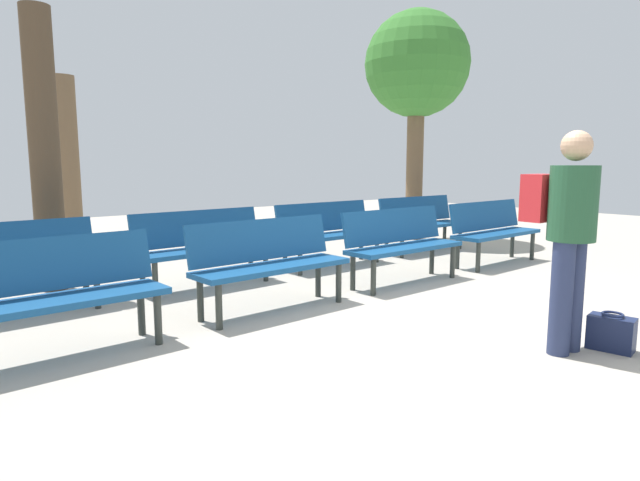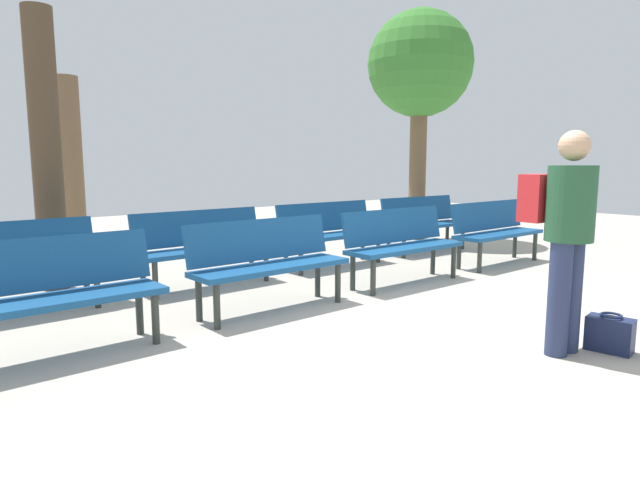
{
  "view_description": "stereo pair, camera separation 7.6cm",
  "coord_description": "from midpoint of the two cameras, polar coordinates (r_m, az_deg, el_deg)",
  "views": [
    {
      "loc": [
        -3.89,
        -2.66,
        1.42
      ],
      "look_at": [
        0.0,
        1.97,
        0.55
      ],
      "focal_mm": 30.49,
      "sensor_mm": 36.0,
      "label": 1
    },
    {
      "loc": [
        -3.83,
        -2.71,
        1.42
      ],
      "look_at": [
        0.0,
        1.97,
        0.55
      ],
      "focal_mm": 30.49,
      "sensor_mm": 36.0,
      "label": 2
    }
  ],
  "objects": [
    {
      "name": "tree_2",
      "position": [
        10.4,
        9.93,
        17.42
      ],
      "size": [
        1.89,
        1.89,
        4.12
      ],
      "color": "brown",
      "rests_on": "ground_plane"
    },
    {
      "name": "ground_plane",
      "position": [
        4.91,
        14.68,
        -8.9
      ],
      "size": [
        24.0,
        24.0,
        0.0
      ],
      "primitive_type": "plane",
      "color": "#B2A899"
    },
    {
      "name": "handbag",
      "position": [
        4.73,
        27.84,
        -8.55
      ],
      "size": [
        0.23,
        0.35,
        0.29
      ],
      "color": "#192347",
      "rests_on": "ground_plane"
    },
    {
      "name": "bench_r1_c2",
      "position": [
        7.46,
        0.69,
        1.13
      ],
      "size": [
        1.6,
        0.49,
        0.87
      ],
      "rotation": [
        0.0,
        0.0,
        0.01
      ],
      "color": "navy",
      "rests_on": "ground_plane"
    },
    {
      "name": "bench_r1_c0",
      "position": [
        5.77,
        -30.24,
        -2.07
      ],
      "size": [
        1.61,
        0.52,
        0.87
      ],
      "rotation": [
        0.0,
        0.0,
        0.02
      ],
      "color": "navy",
      "rests_on": "ground_plane"
    },
    {
      "name": "visitor_with_backpack",
      "position": [
        4.39,
        24.02,
        1.16
      ],
      "size": [
        0.35,
        0.53,
        1.65
      ],
      "rotation": [
        0.0,
        0.0,
        3.1
      ],
      "color": "navy",
      "rests_on": "ground_plane"
    },
    {
      "name": "bench_r0_c0",
      "position": [
        4.42,
        -26.88,
        -4.67
      ],
      "size": [
        1.61,
        0.51,
        0.87
      ],
      "rotation": [
        0.0,
        0.0,
        0.02
      ],
      "color": "navy",
      "rests_on": "ground_plane"
    },
    {
      "name": "bench_r0_c1",
      "position": [
        5.25,
        -5.81,
        -1.91
      ],
      "size": [
        1.61,
        0.51,
        0.87
      ],
      "rotation": [
        0.0,
        0.0,
        0.02
      ],
      "color": "navy",
      "rests_on": "ground_plane"
    },
    {
      "name": "bench_r0_c3",
      "position": [
        8.01,
        17.4,
        1.24
      ],
      "size": [
        1.61,
        0.5,
        0.87
      ],
      "rotation": [
        0.0,
        0.0,
        0.01
      ],
      "color": "navy",
      "rests_on": "ground_plane"
    },
    {
      "name": "bench_r0_c2",
      "position": [
        6.47,
        8.15,
        -0.03
      ],
      "size": [
        1.6,
        0.49,
        0.87
      ],
      "rotation": [
        0.0,
        0.0,
        0.0
      ],
      "color": "navy",
      "rests_on": "ground_plane"
    },
    {
      "name": "bench_r1_c3",
      "position": [
        8.85,
        10.36,
        2.11
      ],
      "size": [
        1.61,
        0.52,
        0.87
      ],
      "rotation": [
        0.0,
        0.0,
        -0.02
      ],
      "color": "navy",
      "rests_on": "ground_plane"
    },
    {
      "name": "bench_r1_c1",
      "position": [
        6.36,
        -12.49,
        -0.29
      ],
      "size": [
        1.61,
        0.52,
        0.87
      ],
      "rotation": [
        0.0,
        0.0,
        0.02
      ],
      "color": "navy",
      "rests_on": "ground_plane"
    },
    {
      "name": "tree_1",
      "position": [
        9.67,
        -25.35,
        7.21
      ],
      "size": [
        0.42,
        0.42,
        2.77
      ],
      "color": "brown",
      "rests_on": "ground_plane"
    },
    {
      "name": "tree_0",
      "position": [
        6.75,
        -27.23,
        8.28
      ],
      "size": [
        0.32,
        0.32,
        3.07
      ],
      "color": "#4C3A28",
      "rests_on": "ground_plane"
    }
  ]
}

